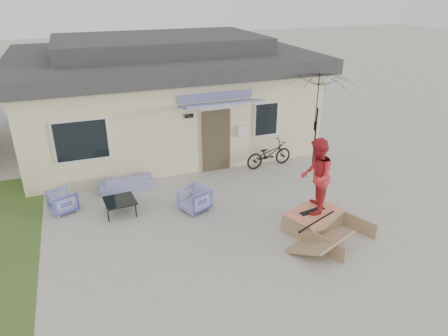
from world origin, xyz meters
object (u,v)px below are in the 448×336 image
object	(u,v)px
bicycle	(269,151)
patio_umbrella	(317,118)
skate_ramp	(313,220)
skateboard	(312,211)
coffee_table	(121,207)
armchair_left	(62,200)
loveseat	(125,179)
skater	(316,175)
armchair_right	(194,198)

from	to	relation	value
bicycle	patio_umbrella	xyz separation A→B (m)	(1.43, -0.54, 1.20)
skate_ramp	skateboard	size ratio (longest dim) A/B	2.51
bicycle	patio_umbrella	distance (m)	1.94
coffee_table	bicycle	bearing A→B (deg)	15.72
armchair_left	skateboard	xyz separation A→B (m)	(6.07, -3.09, 0.14)
loveseat	armchair_left	distance (m)	1.98
bicycle	skater	world-z (taller)	skater
bicycle	patio_umbrella	size ratio (longest dim) A/B	0.64
loveseat	skateboard	world-z (taller)	loveseat
coffee_table	skate_ramp	distance (m)	5.23
loveseat	skate_ramp	distance (m)	5.79
skate_ramp	coffee_table	bearing A→B (deg)	129.05
patio_umbrella	armchair_right	bearing A→B (deg)	-162.72
bicycle	skater	bearing A→B (deg)	164.63
bicycle	armchair_left	bearing A→B (deg)	91.02
patio_umbrella	armchair_left	bearing A→B (deg)	-178.02
skate_ramp	skateboard	distance (m)	0.26
coffee_table	bicycle	distance (m)	5.45
coffee_table	patio_umbrella	size ratio (longest dim) A/B	0.30
armchair_left	skateboard	distance (m)	6.81
armchair_left	skate_ramp	bearing A→B (deg)	-139.12
skater	patio_umbrella	bearing A→B (deg)	-177.58
armchair_left	patio_umbrella	xyz separation A→B (m)	(8.15, 0.28, 1.40)
armchair_right	coffee_table	bearing A→B (deg)	-127.80
bicycle	patio_umbrella	bearing A→B (deg)	-116.45
bicycle	coffee_table	bearing A→B (deg)	99.80
armchair_left	coffee_table	size ratio (longest dim) A/B	0.85
coffee_table	skate_ramp	bearing A→B (deg)	-28.34
skate_ramp	skateboard	bearing A→B (deg)	90.00
loveseat	armchair_left	xyz separation A→B (m)	(-1.82, -0.77, 0.02)
armchair_left	skate_ramp	world-z (taller)	armchair_left
patio_umbrella	coffee_table	bearing A→B (deg)	-171.99
loveseat	patio_umbrella	xyz separation A→B (m)	(6.33, -0.49, 1.43)
skateboard	skater	distance (m)	1.00
skateboard	skate_ramp	bearing A→B (deg)	-77.48
coffee_table	skateboard	size ratio (longest dim) A/B	1.09
loveseat	bicycle	xyz separation A→B (m)	(4.90, 0.04, 0.23)
armchair_left	skater	size ratio (longest dim) A/B	0.35
coffee_table	armchair_right	bearing A→B (deg)	-14.90
loveseat	armchair_right	world-z (taller)	armchair_right
patio_umbrella	skater	size ratio (longest dim) A/B	1.37
skater	coffee_table	bearing A→B (deg)	-83.93
armchair_right	patio_umbrella	distance (m)	5.11
armchair_right	coffee_table	size ratio (longest dim) A/B	0.91
armchair_right	bicycle	world-z (taller)	bicycle
loveseat	patio_umbrella	size ratio (longest dim) A/B	0.61
coffee_table	skate_ramp	xyz separation A→B (m)	(4.60, -2.48, 0.03)
skate_ramp	armchair_left	bearing A→B (deg)	130.12
loveseat	bicycle	distance (m)	4.90
skate_ramp	patio_umbrella	bearing A→B (deg)	36.28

